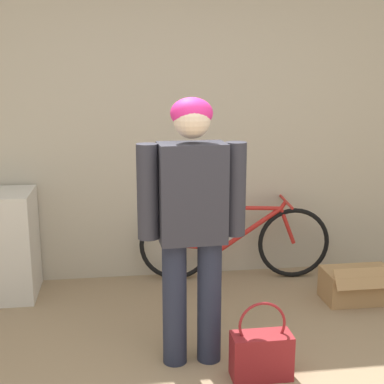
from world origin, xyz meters
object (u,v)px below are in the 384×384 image
person (192,213)px  bicycle (235,241)px  handbag (261,353)px  cardboard_box (358,285)px

person → bicycle: (0.55, 1.28, -0.61)m
person → bicycle: person is taller
handbag → cardboard_box: 1.39m
person → bicycle: size_ratio=0.99×
bicycle → cardboard_box: bicycle is taller
bicycle → cardboard_box: (0.85, -0.58, -0.21)m
bicycle → handbag: (-0.17, -1.52, -0.19)m
cardboard_box → person: bearing=-153.4°
person → cardboard_box: size_ratio=3.03×
handbag → cardboard_box: (1.02, 0.94, -0.02)m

